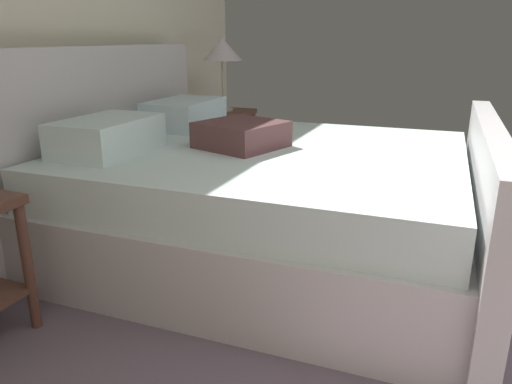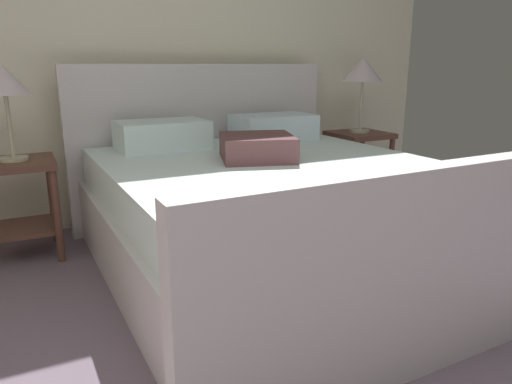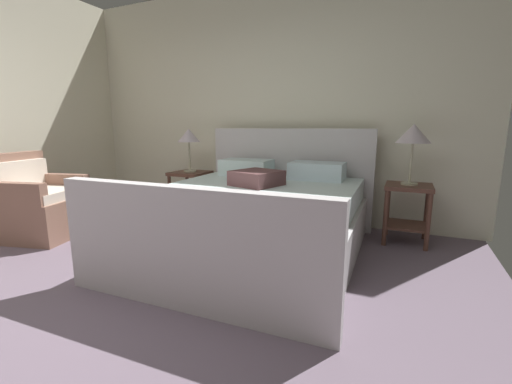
# 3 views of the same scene
# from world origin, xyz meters

# --- Properties ---
(bed) EXTENTS (2.00, 2.31, 1.15)m
(bed) POSITION_xyz_m (0.48, 1.58, 0.35)
(bed) COLOR silver
(bed) RESTS_ON ground
(nightstand_right) EXTENTS (0.44, 0.44, 0.60)m
(nightstand_right) POSITION_xyz_m (1.77, 2.44, 0.40)
(nightstand_right) COLOR brown
(nightstand_right) RESTS_ON ground
(table_lamp_right) EXTENTS (0.33, 0.33, 0.60)m
(table_lamp_right) POSITION_xyz_m (1.77, 2.44, 1.09)
(table_lamp_right) COLOR #B7B293
(table_lamp_right) RESTS_ON nightstand_right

